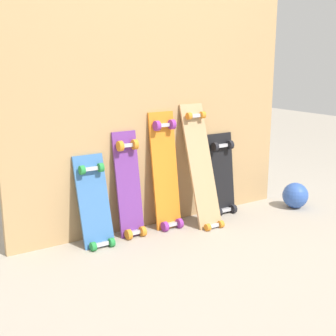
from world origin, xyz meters
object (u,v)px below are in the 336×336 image
skateboard_blue (95,207)px  rubber_ball (295,195)px  skateboard_purple (129,189)px  skateboard_black (221,178)px  skateboard_natural (202,171)px  skateboard_orange (166,175)px

skateboard_blue → rubber_ball: (1.60, -0.18, -0.15)m
skateboard_purple → skateboard_black: (0.78, 0.02, -0.04)m
skateboard_natural → rubber_ball: bearing=-8.9°
skateboard_natural → rubber_ball: 0.87m
skateboard_purple → skateboard_natural: 0.54m
skateboard_orange → skateboard_black: skateboard_orange is taller
skateboard_natural → rubber_ball: size_ratio=4.58×
skateboard_black → rubber_ball: 0.63m
skateboard_purple → skateboard_black: skateboard_purple is taller
skateboard_purple → skateboard_natural: skateboard_natural is taller
skateboard_blue → skateboard_purple: skateboard_purple is taller
skateboard_natural → rubber_ball: (0.81, -0.13, -0.28)m
skateboard_blue → skateboard_purple: 0.27m
skateboard_purple → skateboard_black: size_ratio=1.13×
skateboard_black → rubber_ball: size_ratio=3.34×
skateboard_natural → skateboard_black: (0.26, 0.10, -0.11)m
skateboard_blue → skateboard_black: (1.04, 0.04, 0.02)m
skateboard_orange → rubber_ball: (1.06, -0.21, -0.27)m
skateboard_natural → skateboard_black: bearing=21.0°
skateboard_blue → skateboard_black: size_ratio=0.95×
skateboard_purple → skateboard_black: bearing=1.3°
skateboard_orange → rubber_ball: size_ratio=4.31×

